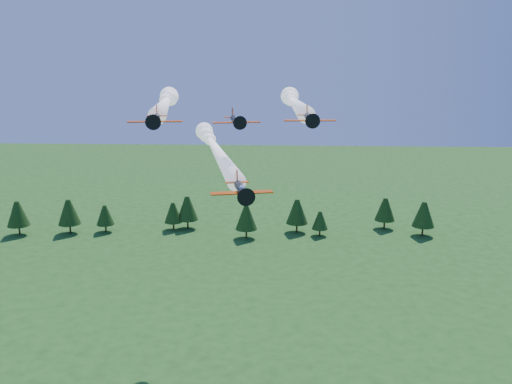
{
  "coord_description": "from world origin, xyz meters",
  "views": [
    {
      "loc": [
        5.83,
        -77.35,
        60.06
      ],
      "look_at": [
        2.09,
        0.0,
        41.12
      ],
      "focal_mm": 40.0,
      "sensor_mm": 36.0,
      "label": 1
    }
  ],
  "objects_px": {
    "plane_slot": "(236,120)",
    "plane_lead": "(215,148)",
    "plane_right": "(294,103)",
    "plane_left": "(165,103)"
  },
  "relations": [
    {
      "from": "plane_slot",
      "to": "plane_lead",
      "type": "bearing_deg",
      "value": 95.1
    },
    {
      "from": "plane_right",
      "to": "plane_slot",
      "type": "relative_size",
      "value": 5.57
    },
    {
      "from": "plane_right",
      "to": "plane_lead",
      "type": "bearing_deg",
      "value": -169.51
    },
    {
      "from": "plane_lead",
      "to": "plane_slot",
      "type": "height_order",
      "value": "plane_slot"
    },
    {
      "from": "plane_lead",
      "to": "plane_slot",
      "type": "relative_size",
      "value": 7.18
    },
    {
      "from": "plane_right",
      "to": "plane_slot",
      "type": "xyz_separation_m",
      "value": [
        -9.09,
        -18.45,
        -1.12
      ]
    },
    {
      "from": "plane_lead",
      "to": "plane_right",
      "type": "bearing_deg",
      "value": 1.83
    },
    {
      "from": "plane_lead",
      "to": "plane_right",
      "type": "relative_size",
      "value": 1.29
    },
    {
      "from": "plane_right",
      "to": "plane_left",
      "type": "bearing_deg",
      "value": -171.65
    },
    {
      "from": "plane_lead",
      "to": "plane_right",
      "type": "height_order",
      "value": "plane_right"
    }
  ]
}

